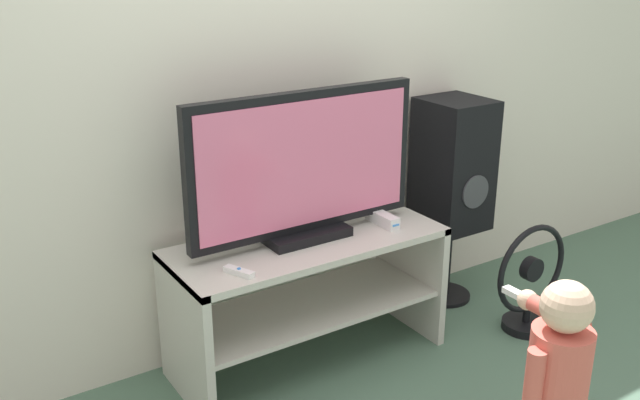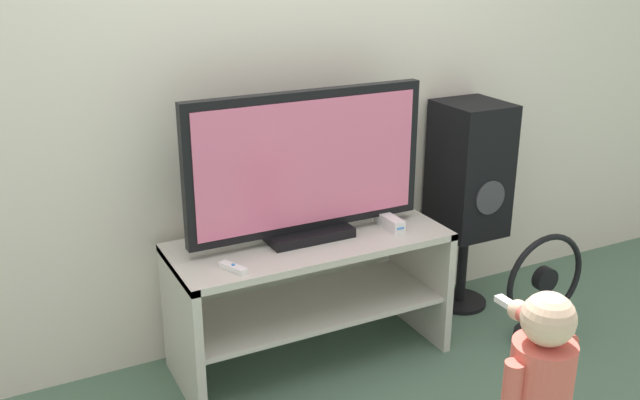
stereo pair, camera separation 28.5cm
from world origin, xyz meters
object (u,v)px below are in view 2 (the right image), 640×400
Objects in this scene: television at (307,168)px; game_console at (389,221)px; remote_primary at (233,268)px; floor_fan at (543,294)px; child at (538,384)px; speaker_tower at (469,173)px.

game_console is at bearing -9.07° from television.
remote_primary is 1.47m from floor_fan.
remote_primary is at bearing -172.06° from game_console.
child is (-0.12, -1.07, -0.15)m from game_console.
remote_primary is (-0.39, -0.17, -0.30)m from television.
speaker_tower is 0.66m from floor_fan.
television is at bearing 170.93° from game_console.
floor_fan is (0.77, 0.76, -0.22)m from child.
child is at bearing -135.40° from floor_fan.
television is 0.99× the size of speaker_tower.
floor_fan is at bearing -26.00° from game_console.
game_console is 0.81m from floor_fan.
game_console is at bearing 154.00° from floor_fan.
child is at bearing -96.33° from game_console.
child reaches higher than game_console.
speaker_tower is at bearing 14.97° from game_console.
speaker_tower reaches higher than floor_fan.
child is 1.10m from floor_fan.
television is 0.52m from remote_primary.
child reaches higher than floor_fan.
game_console is 0.18× the size of speaker_tower.
floor_fan is at bearing -8.42° from remote_primary.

